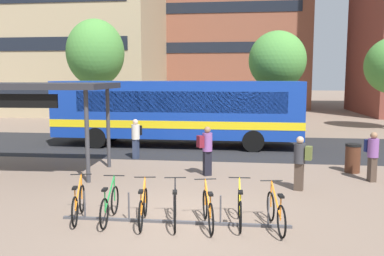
{
  "coord_description": "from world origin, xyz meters",
  "views": [
    {
      "loc": [
        1.39,
        -9.24,
        3.37
      ],
      "look_at": [
        -0.31,
        4.49,
        1.64
      ],
      "focal_mm": 37.74,
      "sensor_mm": 36.0,
      "label": 1
    }
  ],
  "objects": [
    {
      "name": "bus_lane_asphalt",
      "position": [
        0.0,
        10.3,
        0.0
      ],
      "size": [
        80.0,
        7.2,
        0.01
      ],
      "primitive_type": "cube",
      "color": "#232326",
      "rests_on": "ground"
    },
    {
      "name": "parked_bicycle_yellow_5",
      "position": [
        1.38,
        -0.19,
        0.38
      ],
      "size": [
        0.52,
        1.72,
        0.99
      ],
      "rotation": [
        0.0,
        0.0,
        1.61
      ],
      "color": "black",
      "rests_on": "ground"
    },
    {
      "name": "parked_bicycle_orange_0",
      "position": [
        -2.44,
        -0.32,
        0.38
      ],
      "size": [
        0.59,
        1.69,
        0.99
      ],
      "rotation": [
        0.0,
        0.0,
        1.8
      ],
      "color": "black",
      "rests_on": "ground"
    },
    {
      "name": "bike_rack",
      "position": [
        -0.13,
        -0.31,
        0.09
      ],
      "size": [
        5.39,
        0.11,
        0.7
      ],
      "rotation": [
        0.0,
        0.0,
        0.01
      ],
      "color": "#47474C",
      "rests_on": "ground"
    },
    {
      "name": "street_tree_1",
      "position": [
        -8.26,
        16.8,
        4.98
      ],
      "size": [
        3.79,
        3.79,
        7.19
      ],
      "color": "brown",
      "rests_on": "ground"
    },
    {
      "name": "trash_bin",
      "position": [
        5.35,
        5.49,
        0.52
      ],
      "size": [
        0.55,
        0.55,
        1.03
      ],
      "color": "#4C2819",
      "rests_on": "ground"
    },
    {
      "name": "building_left_wing",
      "position": [
        -15.72,
        28.46,
        7.62
      ],
      "size": [
        18.27,
        12.06,
        15.23
      ],
      "color": "tan",
      "rests_on": "ground"
    },
    {
      "name": "parked_bicycle_orange_4",
      "position": [
        0.66,
        -0.41,
        0.38
      ],
      "size": [
        0.57,
        1.69,
        0.99
      ],
      "rotation": [
        0.0,
        0.0,
        1.79
      ],
      "color": "black",
      "rests_on": "ground"
    },
    {
      "name": "building_centre_block",
      "position": [
        -1.41,
        40.28,
        8.09
      ],
      "size": [
        19.79,
        14.01,
        16.18
      ],
      "color": "brown",
      "rests_on": "ground"
    },
    {
      "name": "parked_bicycle_orange_6",
      "position": [
        2.19,
        -0.37,
        0.38
      ],
      "size": [
        0.52,
        1.71,
        0.99
      ],
      "rotation": [
        0.0,
        0.0,
        1.73
      ],
      "color": "black",
      "rests_on": "ground"
    },
    {
      "name": "parked_bicycle_black_3",
      "position": [
        -0.1,
        -0.36,
        0.38
      ],
      "size": [
        0.52,
        1.71,
        0.99
      ],
      "rotation": [
        0.0,
        0.0,
        1.73
      ],
      "color": "black",
      "rests_on": "ground"
    },
    {
      "name": "commuter_navy_pack_3",
      "position": [
        5.63,
        4.27,
        0.94
      ],
      "size": [
        0.4,
        0.57,
        1.63
      ],
      "rotation": [
        0.0,
        0.0,
        4.91
      ],
      "color": "#47382D",
      "rests_on": "ground"
    },
    {
      "name": "transit_shelter",
      "position": [
        -5.94,
        4.02,
        2.98
      ],
      "size": [
        5.7,
        3.25,
        3.19
      ],
      "rotation": [
        0.0,
        0.0,
        0.03
      ],
      "color": "#38383D",
      "rests_on": "ground"
    },
    {
      "name": "parked_bicycle_green_1",
      "position": [
        -1.66,
        -0.35,
        0.38
      ],
      "size": [
        0.52,
        1.72,
        0.99
      ],
      "rotation": [
        0.0,
        0.0,
        1.65
      ],
      "color": "black",
      "rests_on": "ground"
    },
    {
      "name": "ground",
      "position": [
        0.0,
        0.0,
        0.0
      ],
      "size": [
        200.0,
        200.0,
        0.0
      ],
      "primitive_type": "plane",
      "color": "#7A6656"
    },
    {
      "name": "commuter_maroon_pack_0",
      "position": [
        0.21,
        4.37,
        0.98
      ],
      "size": [
        0.61,
        0.52,
        1.71
      ],
      "rotation": [
        0.0,
        0.0,
        0.51
      ],
      "color": "black",
      "rests_on": "ground"
    },
    {
      "name": "commuter_black_pack_5",
      "position": [
        -2.96,
        6.97,
        0.95
      ],
      "size": [
        0.4,
        0.57,
        1.66
      ],
      "rotation": [
        0.0,
        0.0,
        4.54
      ],
      "color": "#2D3851",
      "rests_on": "ground"
    },
    {
      "name": "city_bus",
      "position": [
        -1.84,
        10.3,
        1.78
      ],
      "size": [
        12.05,
        2.67,
        3.2
      ],
      "rotation": [
        0.0,
        0.0,
        3.13
      ],
      "color": "#14389E",
      "rests_on": "ground"
    },
    {
      "name": "street_tree_2",
      "position": [
        3.41,
        14.88,
        4.35
      ],
      "size": [
        3.31,
        3.31,
        6.06
      ],
      "color": "brown",
      "rests_on": "ground"
    },
    {
      "name": "commuter_olive_pack_2",
      "position": [
        3.16,
        2.87,
        0.95
      ],
      "size": [
        0.59,
        0.45,
        1.64
      ],
      "rotation": [
        0.0,
        0.0,
        2.84
      ],
      "color": "#47382D",
      "rests_on": "ground"
    },
    {
      "name": "parked_bicycle_orange_2",
      "position": [
        -0.84,
        -0.41,
        0.38
      ],
      "size": [
        0.52,
        1.71,
        0.99
      ],
      "rotation": [
        0.0,
        0.0,
        1.71
      ],
      "color": "black",
      "rests_on": "ground"
    }
  ]
}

